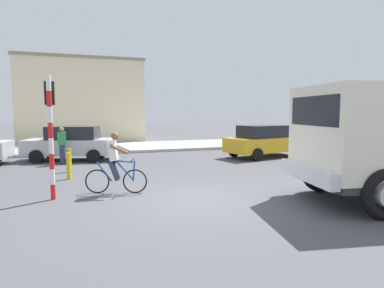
# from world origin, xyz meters

# --- Properties ---
(ground_plane) EXTENTS (120.00, 120.00, 0.00)m
(ground_plane) POSITION_xyz_m (0.00, 0.00, 0.00)
(ground_plane) COLOR #4C4C51
(sidewalk_far) EXTENTS (80.00, 5.00, 0.16)m
(sidewalk_far) POSITION_xyz_m (0.00, 12.65, 0.08)
(sidewalk_far) COLOR #ADADA8
(sidewalk_far) RESTS_ON ground
(cyclist) EXTENTS (1.66, 0.68, 1.72)m
(cyclist) POSITION_xyz_m (-1.85, 1.40, 0.86)
(cyclist) COLOR black
(cyclist) RESTS_ON ground
(traffic_light_pole) EXTENTS (0.24, 0.43, 3.20)m
(traffic_light_pole) POSITION_xyz_m (-3.47, 1.36, 2.07)
(traffic_light_pole) COLOR red
(traffic_light_pole) RESTS_ON ground
(car_red_near) EXTENTS (4.30, 2.67, 1.60)m
(car_red_near) POSITION_xyz_m (-3.15, 8.48, 0.82)
(car_red_near) COLOR #B7B7BC
(car_red_near) RESTS_ON ground
(car_white_mid) EXTENTS (4.27, 2.50, 1.60)m
(car_white_mid) POSITION_xyz_m (5.96, 6.47, 0.82)
(car_white_mid) COLOR gold
(car_white_mid) RESTS_ON ground
(pedestrian_near_kerb) EXTENTS (0.34, 0.22, 1.62)m
(pedestrian_near_kerb) POSITION_xyz_m (-3.49, 7.32, 0.85)
(pedestrian_near_kerb) COLOR #2D334C
(pedestrian_near_kerb) RESTS_ON ground
(bollard_near) EXTENTS (0.14, 0.14, 0.90)m
(bollard_near) POSITION_xyz_m (-3.15, 3.89, 0.45)
(bollard_near) COLOR gold
(bollard_near) RESTS_ON ground
(bollard_far) EXTENTS (0.14, 0.14, 0.90)m
(bollard_far) POSITION_xyz_m (-3.15, 5.29, 0.45)
(bollard_far) COLOR gold
(bollard_far) RESTS_ON ground
(building_mid_block) EXTENTS (8.61, 6.56, 6.04)m
(building_mid_block) POSITION_xyz_m (-2.49, 18.81, 3.03)
(building_mid_block) COLOR beige
(building_mid_block) RESTS_ON ground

